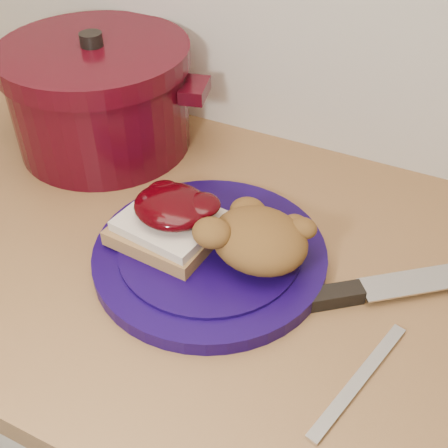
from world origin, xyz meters
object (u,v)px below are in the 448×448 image
at_px(plate, 210,255).
at_px(chef_knife, 347,294).
at_px(dutch_oven, 100,96).
at_px(pepper_grinder, 47,90).
at_px(butter_knife, 359,379).

height_order(plate, chef_knife, same).
xyz_separation_m(plate, dutch_oven, (-0.28, 0.17, 0.07)).
distance_m(chef_knife, dutch_oven, 0.49).
bearing_deg(dutch_oven, chef_knife, -19.47).
bearing_deg(pepper_grinder, chef_knife, -15.93).
distance_m(plate, pepper_grinder, 0.43).
relative_size(plate, dutch_oven, 0.84).
xyz_separation_m(plate, pepper_grinder, (-0.39, 0.17, 0.06)).
relative_size(plate, pepper_grinder, 2.11).
bearing_deg(butter_knife, pepper_grinder, 81.35).
bearing_deg(plate, butter_knife, -22.44).
xyz_separation_m(chef_knife, dutch_oven, (-0.46, 0.16, 0.07)).
bearing_deg(dutch_oven, pepper_grinder, 180.00).
xyz_separation_m(butter_knife, dutch_oven, (-0.50, 0.26, 0.08)).
xyz_separation_m(dutch_oven, pepper_grinder, (-0.11, 0.00, -0.01)).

